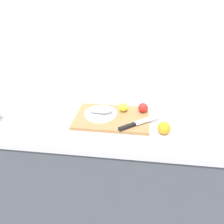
{
  "coord_description": "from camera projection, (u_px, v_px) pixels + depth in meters",
  "views": [
    {
      "loc": [
        0.24,
        -1.14,
        1.61
      ],
      "look_at": [
        0.09,
        0.01,
        0.95
      ],
      "focal_mm": 35.51,
      "sensor_mm": 36.0,
      "label": 1
    }
  ],
  "objects": [
    {
      "name": "back_wall",
      "position": [
        104.0,
        49.0,
        1.47
      ],
      "size": [
        3.2,
        0.05,
        2.5
      ],
      "primitive_type": "cube",
      "color": "white",
      "rests_on": "ground_plane"
    },
    {
      "name": "lemon_0",
      "position": [
        123.0,
        107.0,
        1.4
      ],
      "size": [
        0.06,
        0.06,
        0.06
      ],
      "primitive_type": "sphere",
      "color": "yellow",
      "rests_on": "cutting_board"
    },
    {
      "name": "chef_knife",
      "position": [
        135.0,
        124.0,
        1.26
      ],
      "size": [
        0.24,
        0.2,
        0.02
      ],
      "rotation": [
        0.0,
        0.0,
        0.67
      ],
      "color": "silver",
      "rests_on": "cutting_board"
    },
    {
      "name": "kitchen_counter",
      "position": [
        99.0,
        172.0,
        1.59
      ],
      "size": [
        2.0,
        0.6,
        0.9
      ],
      "color": "#4C5159",
      "rests_on": "ground_plane"
    },
    {
      "name": "cutting_board",
      "position": [
        112.0,
        118.0,
        1.36
      ],
      "size": [
        0.45,
        0.31,
        0.02
      ],
      "primitive_type": "cube",
      "color": "olive",
      "rests_on": "kitchen_counter"
    },
    {
      "name": "orange_0",
      "position": [
        164.0,
        128.0,
        1.21
      ],
      "size": [
        0.07,
        0.07,
        0.07
      ],
      "primitive_type": "sphere",
      "color": "orange",
      "rests_on": "kitchen_counter"
    },
    {
      "name": "white_plate",
      "position": [
        101.0,
        114.0,
        1.37
      ],
      "size": [
        0.2,
        0.2,
        0.01
      ],
      "primitive_type": "cylinder",
      "color": "white",
      "rests_on": "cutting_board"
    },
    {
      "name": "tomato_0",
      "position": [
        143.0,
        108.0,
        1.39
      ],
      "size": [
        0.06,
        0.06,
        0.06
      ],
      "primitive_type": "sphere",
      "color": "red",
      "rests_on": "cutting_board"
    },
    {
      "name": "fish_fillet",
      "position": [
        101.0,
        110.0,
        1.35
      ],
      "size": [
        0.15,
        0.06,
        0.04
      ],
      "primitive_type": "ellipsoid",
      "color": "#999E99",
      "rests_on": "white_plate"
    },
    {
      "name": "ground_plane",
      "position": [
        101.0,
        213.0,
        1.81
      ],
      "size": [
        12.0,
        12.0,
        0.0
      ],
      "primitive_type": "plane",
      "color": "slate"
    }
  ]
}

